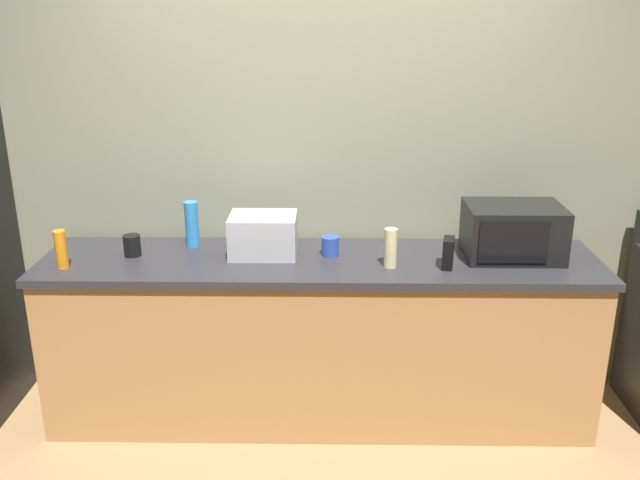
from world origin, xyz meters
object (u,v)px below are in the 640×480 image
object	(u,v)px
bottle_hand_soap	(391,248)
cordless_phone	(448,253)
mug_black	(132,245)
toaster_oven	(263,235)
bottle_spray_cleaner	(192,224)
bottle_dish_soap	(61,249)
microwave	(513,231)
mug_blue	(330,246)

from	to	relation	value
bottle_hand_soap	cordless_phone	bearing A→B (deg)	-0.58
cordless_phone	bottle_hand_soap	xyz separation A→B (m)	(-0.28, 0.00, 0.02)
mug_black	toaster_oven	bearing A→B (deg)	2.63
bottle_spray_cleaner	bottle_dish_soap	bearing A→B (deg)	-150.40
microwave	mug_black	bearing A→B (deg)	-179.45
bottle_dish_soap	bottle_spray_cleaner	bearing A→B (deg)	29.60
toaster_oven	mug_blue	xyz separation A→B (m)	(0.34, -0.01, -0.06)
mug_blue	cordless_phone	bearing A→B (deg)	-15.81
mug_blue	mug_black	size ratio (longest dim) A/B	0.91
bottle_spray_cleaner	mug_black	bearing A→B (deg)	-151.94
microwave	bottle_hand_soap	distance (m)	0.65
toaster_oven	bottle_spray_cleaner	bearing A→B (deg)	162.96
cordless_phone	mug_black	world-z (taller)	cordless_phone
microwave	toaster_oven	xyz separation A→B (m)	(-1.27, 0.01, -0.03)
cordless_phone	mug_blue	world-z (taller)	cordless_phone
microwave	mug_blue	world-z (taller)	microwave
bottle_hand_soap	mug_black	world-z (taller)	bottle_hand_soap
bottle_spray_cleaner	mug_blue	distance (m)	0.75
bottle_spray_cleaner	mug_blue	xyz separation A→B (m)	(0.73, -0.13, -0.07)
bottle_hand_soap	bottle_spray_cleaner	xyz separation A→B (m)	(-1.03, 0.29, 0.02)
mug_black	mug_blue	bearing A→B (deg)	1.28
cordless_phone	mug_black	bearing A→B (deg)	-172.17
microwave	cordless_phone	world-z (taller)	microwave
cordless_phone	bottle_spray_cleaner	size ratio (longest dim) A/B	0.61
bottle_hand_soap	mug_black	size ratio (longest dim) A/B	1.79
toaster_oven	bottle_dish_soap	world-z (taller)	toaster_oven
mug_black	microwave	bearing A→B (deg)	0.55
toaster_oven	mug_black	xyz separation A→B (m)	(-0.67, -0.03, -0.05)
mug_blue	bottle_hand_soap	bearing A→B (deg)	-28.58
microwave	mug_blue	distance (m)	0.93
bottle_spray_cleaner	mug_blue	bearing A→B (deg)	-9.87
mug_blue	mug_black	distance (m)	1.02
bottle_hand_soap	mug_blue	distance (m)	0.34
toaster_oven	bottle_hand_soap	bearing A→B (deg)	-14.79
microwave	bottle_hand_soap	size ratio (longest dim) A/B	2.44
bottle_spray_cleaner	mug_black	distance (m)	0.33
bottle_dish_soap	mug_black	xyz separation A→B (m)	(0.29, 0.18, -0.04)
cordless_phone	bottle_hand_soap	world-z (taller)	bottle_hand_soap
microwave	mug_blue	size ratio (longest dim) A/B	4.82
microwave	bottle_dish_soap	size ratio (longest dim) A/B	2.51
microwave	toaster_oven	world-z (taller)	microwave
bottle_hand_soap	mug_blue	bearing A→B (deg)	151.42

